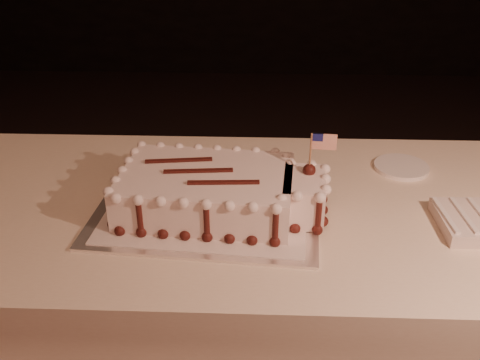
{
  "coord_description": "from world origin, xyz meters",
  "views": [
    {
      "loc": [
        0.03,
        -0.55,
        1.46
      ],
      "look_at": [
        -0.01,
        0.56,
        0.84
      ],
      "focal_mm": 40.0,
      "sensor_mm": 36.0,
      "label": 1
    }
  ],
  "objects_px": {
    "banquet_table": "(243,314)",
    "side_plate": "(401,167)",
    "sheet_cake": "(219,191)",
    "cake_board": "(208,209)"
  },
  "relations": [
    {
      "from": "banquet_table",
      "to": "cake_board",
      "type": "xyz_separation_m",
      "value": [
        -0.09,
        -0.04,
        0.38
      ]
    },
    {
      "from": "banquet_table",
      "to": "sheet_cake",
      "type": "distance_m",
      "value": 0.44
    },
    {
      "from": "sheet_cake",
      "to": "side_plate",
      "type": "xyz_separation_m",
      "value": [
        0.5,
        0.24,
        -0.05
      ]
    },
    {
      "from": "cake_board",
      "to": "side_plate",
      "type": "relative_size",
      "value": 3.56
    },
    {
      "from": "banquet_table",
      "to": "side_plate",
      "type": "distance_m",
      "value": 0.62
    },
    {
      "from": "sheet_cake",
      "to": "cake_board",
      "type": "bearing_deg",
      "value": 175.3
    },
    {
      "from": "sheet_cake",
      "to": "side_plate",
      "type": "relative_size",
      "value": 3.46
    },
    {
      "from": "cake_board",
      "to": "side_plate",
      "type": "bearing_deg",
      "value": 29.32
    },
    {
      "from": "cake_board",
      "to": "sheet_cake",
      "type": "distance_m",
      "value": 0.06
    },
    {
      "from": "banquet_table",
      "to": "sheet_cake",
      "type": "height_order",
      "value": "sheet_cake"
    }
  ]
}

